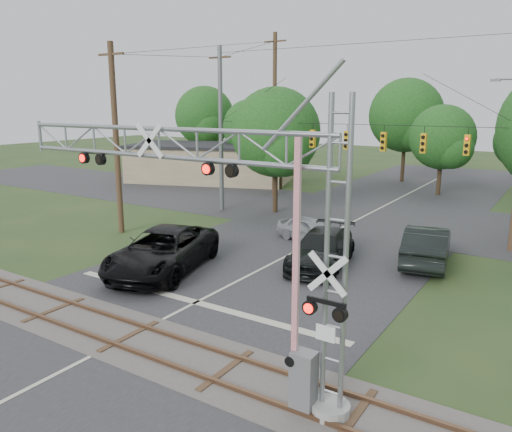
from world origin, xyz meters
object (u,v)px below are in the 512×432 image
Objects in this scene: crossing_gantry at (218,211)px; car_dark at (322,249)px; sedan_silver at (310,229)px; traffic_signal_span at (361,137)px; commercial_building at (211,162)px; pickup_black at (163,251)px.

crossing_gantry is 11.56m from car_dark.
sedan_silver is (-4.40, 14.30, -4.16)m from crossing_gantry.
car_dark is 1.43× the size of sedan_silver.
sedan_silver is at bearing -106.41° from traffic_signal_span.
traffic_signal_span is 1.10× the size of commercial_building.
crossing_gantry is 1.96× the size of car_dark.
traffic_signal_span reaches higher than sedan_silver.
traffic_signal_span is at bearing 99.90° from crossing_gantry.
crossing_gantry reaches higher than sedan_silver.
car_dark is (1.26, -7.70, -4.85)m from traffic_signal_span.
pickup_black is at bearing -151.80° from car_dark.
pickup_black is 1.75× the size of sedan_silver.
car_dark is at bearing -132.71° from sedan_silver.
sedan_silver is 23.92m from commercial_building.
pickup_black is 0.40× the size of commercial_building.
pickup_black is 27.82m from commercial_building.
traffic_signal_span is at bearing -47.98° from commercial_building.
traffic_signal_span is 4.75× the size of sedan_silver.
traffic_signal_span reaches higher than commercial_building.
crossing_gantry is 37.36m from commercial_building.
pickup_black is 8.98m from sedan_silver.
pickup_black is at bearing -75.98° from commercial_building.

